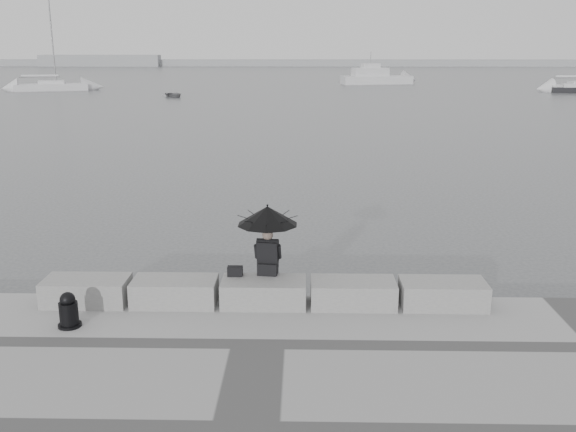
{
  "coord_description": "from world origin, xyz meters",
  "views": [
    {
      "loc": [
        0.71,
        -11.85,
        5.32
      ],
      "look_at": [
        0.39,
        3.0,
        1.34
      ],
      "focal_mm": 40.0,
      "sensor_mm": 36.0,
      "label": 1
    }
  ],
  "objects_px": {
    "dinghy": "(174,95)",
    "mooring_bollard": "(69,312)",
    "sailboat_left": "(52,86)",
    "motor_cruiser": "(377,77)",
    "seated_person": "(268,224)"
  },
  "relations": [
    {
      "from": "seated_person",
      "to": "dinghy",
      "type": "relative_size",
      "value": 0.47
    },
    {
      "from": "mooring_bollard",
      "to": "sailboat_left",
      "type": "relative_size",
      "value": 0.05
    },
    {
      "from": "seated_person",
      "to": "mooring_bollard",
      "type": "xyz_separation_m",
      "value": [
        -3.43,
        -1.43,
        -1.23
      ]
    },
    {
      "from": "motor_cruiser",
      "to": "dinghy",
      "type": "distance_m",
      "value": 33.23
    },
    {
      "from": "sailboat_left",
      "to": "mooring_bollard",
      "type": "bearing_deg",
      "value": -86.14
    },
    {
      "from": "motor_cruiser",
      "to": "dinghy",
      "type": "xyz_separation_m",
      "value": [
        -23.77,
        -23.21,
        -0.64
      ]
    },
    {
      "from": "dinghy",
      "to": "mooring_bollard",
      "type": "bearing_deg",
      "value": -119.27
    },
    {
      "from": "sailboat_left",
      "to": "dinghy",
      "type": "height_order",
      "value": "sailboat_left"
    },
    {
      "from": "sailboat_left",
      "to": "dinghy",
      "type": "relative_size",
      "value": 4.4
    },
    {
      "from": "seated_person",
      "to": "motor_cruiser",
      "type": "bearing_deg",
      "value": 89.44
    },
    {
      "from": "motor_cruiser",
      "to": "mooring_bollard",
      "type": "bearing_deg",
      "value": -111.77
    },
    {
      "from": "seated_person",
      "to": "motor_cruiser",
      "type": "xyz_separation_m",
      "value": [
        10.98,
        79.18,
        -1.11
      ]
    },
    {
      "from": "mooring_bollard",
      "to": "dinghy",
      "type": "xyz_separation_m",
      "value": [
        -9.36,
        57.4,
        -0.53
      ]
    },
    {
      "from": "mooring_bollard",
      "to": "sailboat_left",
      "type": "bearing_deg",
      "value": 111.11
    },
    {
      "from": "seated_person",
      "to": "dinghy",
      "type": "bearing_deg",
      "value": 110.2
    }
  ]
}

